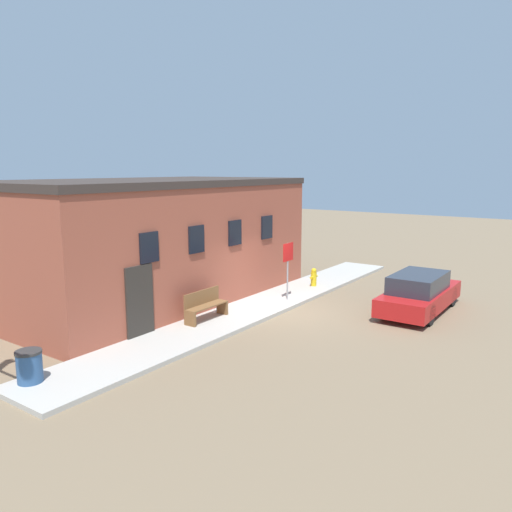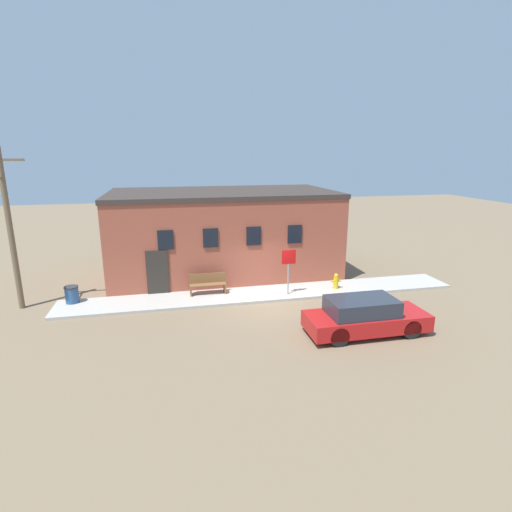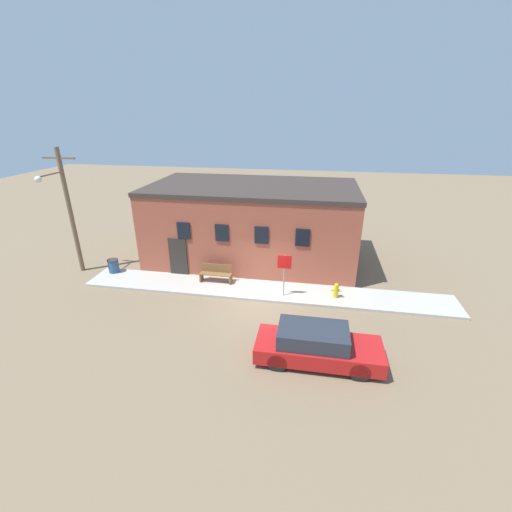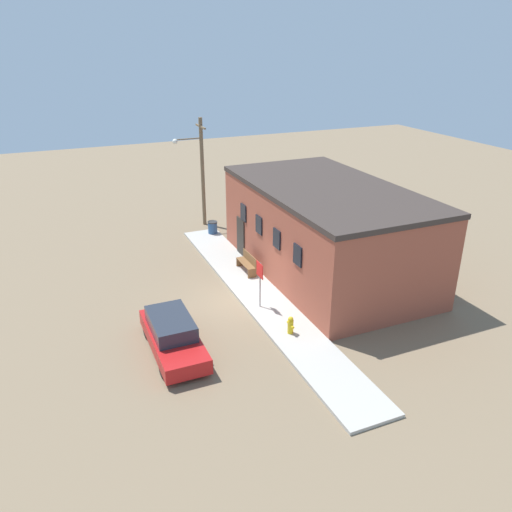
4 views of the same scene
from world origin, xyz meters
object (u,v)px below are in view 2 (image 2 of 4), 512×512
object	(u,v)px
stop_sign	(289,263)
utility_pole	(8,224)
bench	(208,284)
trash_bin	(72,294)
fire_hydrant	(336,281)
parked_car	(365,317)

from	to	relation	value
stop_sign	utility_pole	size ratio (longest dim) A/B	0.31
bench	trash_bin	xyz separation A→B (m)	(-5.95, 0.13, -0.09)
stop_sign	bench	bearing A→B (deg)	166.28
fire_hydrant	trash_bin	xyz separation A→B (m)	(-12.10, 0.76, 0.00)
stop_sign	trash_bin	bearing A→B (deg)	173.93
bench	utility_pole	xyz separation A→B (m)	(-8.04, 0.13, 3.14)
fire_hydrant	bench	size ratio (longest dim) A/B	0.45
bench	utility_pole	distance (m)	8.63
bench	utility_pole	world-z (taller)	utility_pole
fire_hydrant	trash_bin	size ratio (longest dim) A/B	1.01
trash_bin	utility_pole	bearing A→B (deg)	179.92
trash_bin	parked_car	distance (m)	12.44
utility_pole	parked_car	distance (m)	14.67
parked_car	utility_pole	bearing A→B (deg)	157.96
stop_sign	utility_pole	bearing A→B (deg)	174.99
utility_pole	stop_sign	bearing A→B (deg)	-5.01
fire_hydrant	parked_car	world-z (taller)	parked_car
fire_hydrant	bench	bearing A→B (deg)	174.16
utility_pole	parked_car	xyz separation A→B (m)	(13.30, -5.38, -3.07)
fire_hydrant	trash_bin	distance (m)	12.12
trash_bin	parked_car	xyz separation A→B (m)	(11.21, -5.38, 0.16)
stop_sign	parked_car	xyz separation A→B (m)	(1.62, -4.36, -0.95)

